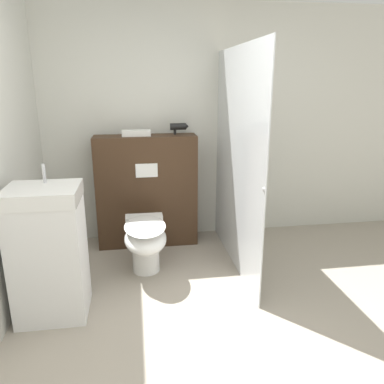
# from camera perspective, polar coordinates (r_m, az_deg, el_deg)

# --- Properties ---
(ground_plane) EXTENTS (12.00, 12.00, 0.00)m
(ground_plane) POSITION_cam_1_polar(r_m,az_deg,el_deg) (2.51, 4.41, -26.40)
(ground_plane) COLOR #9E9384
(wall_back) EXTENTS (8.00, 0.06, 2.50)m
(wall_back) POSITION_cam_1_polar(r_m,az_deg,el_deg) (4.13, -2.46, 10.14)
(wall_back) COLOR silver
(wall_back) RESTS_ON ground_plane
(partition_panel) EXTENTS (1.05, 0.30, 1.18)m
(partition_panel) POSITION_cam_1_polar(r_m,az_deg,el_deg) (4.00, -6.88, 0.15)
(partition_panel) COLOR #3D2819
(partition_panel) RESTS_ON ground_plane
(shower_glass) EXTENTS (0.04, 1.60, 2.01)m
(shower_glass) POSITION_cam_1_polar(r_m,az_deg,el_deg) (3.44, 6.79, 4.57)
(shower_glass) COLOR silver
(shower_glass) RESTS_ON ground_plane
(toilet) EXTENTS (0.37, 0.68, 0.50)m
(toilet) POSITION_cam_1_polar(r_m,az_deg,el_deg) (3.44, -7.11, -7.34)
(toilet) COLOR white
(toilet) RESTS_ON ground_plane
(sink_vanity) EXTENTS (0.51, 0.44, 1.14)m
(sink_vanity) POSITION_cam_1_polar(r_m,az_deg,el_deg) (2.97, -20.95, -8.61)
(sink_vanity) COLOR white
(sink_vanity) RESTS_ON ground_plane
(hair_drier) EXTENTS (0.19, 0.07, 0.12)m
(hair_drier) POSITION_cam_1_polar(r_m,az_deg,el_deg) (3.93, -2.03, 9.91)
(hair_drier) COLOR black
(hair_drier) RESTS_ON partition_panel
(folded_towel) EXTENTS (0.29, 0.13, 0.06)m
(folded_towel) POSITION_cam_1_polar(r_m,az_deg,el_deg) (3.86, -8.49, 8.88)
(folded_towel) COLOR white
(folded_towel) RESTS_ON partition_panel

